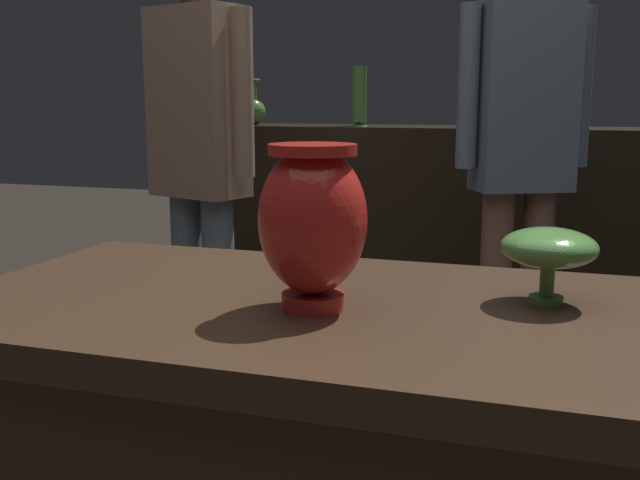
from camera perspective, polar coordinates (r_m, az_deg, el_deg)
name	(u,v)px	position (r m, az deg, el deg)	size (l,w,h in m)	color
back_display_shelf	(475,240)	(3.32, 11.90, -0.03)	(2.60, 0.40, 0.99)	black
vase_centerpiece	(313,220)	(1.07, -0.57, 1.53)	(0.16, 0.16, 0.24)	red
vase_tall_behind	(549,249)	(1.16, 17.26, -0.69)	(0.14, 0.14, 0.12)	#477A38
shelf_vase_left	(359,98)	(3.30, 3.04, 10.93)	(0.08, 0.08, 0.26)	#477A38
shelf_vase_far_left	(253,110)	(3.51, -5.17, 9.99)	(0.12, 0.12, 0.21)	#477A38
shelf_vase_center	(479,117)	(3.22, 12.18, 9.29)	(0.07, 0.07, 0.14)	gray
visitor_center_back	(522,146)	(2.63, 15.35, 7.04)	(0.43, 0.30, 1.62)	brown
visitor_near_left	(199,152)	(2.54, -9.29, 6.72)	(0.45, 0.27, 1.59)	slate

